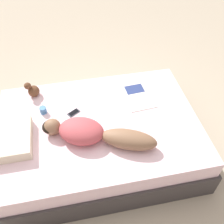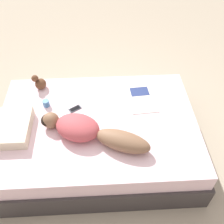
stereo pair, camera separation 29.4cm
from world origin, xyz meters
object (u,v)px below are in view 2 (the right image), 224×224
(open_magazine, at_px, (141,98))
(cell_phone, at_px, (75,109))
(person, at_px, (89,131))
(coffee_mug, at_px, (46,103))

(open_magazine, bearing_deg, cell_phone, 95.44)
(person, xyz_separation_m, open_magazine, (0.55, -0.62, -0.09))
(cell_phone, bearing_deg, coffee_mug, 44.57)
(person, height_order, open_magazine, person)
(person, xyz_separation_m, cell_phone, (0.42, 0.18, -0.09))
(open_magazine, height_order, coffee_mug, coffee_mug)
(person, bearing_deg, cell_phone, 45.80)
(person, bearing_deg, open_magazine, -25.15)
(open_magazine, xyz_separation_m, coffee_mug, (-0.06, 1.13, 0.04))
(person, xyz_separation_m, coffee_mug, (0.50, 0.51, -0.06))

